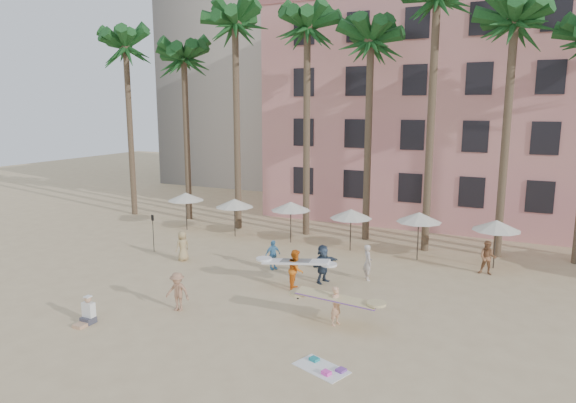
# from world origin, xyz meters

# --- Properties ---
(ground) EXTENTS (120.00, 120.00, 0.00)m
(ground) POSITION_xyz_m (0.00, 0.00, 0.00)
(ground) COLOR #D1B789
(ground) RESTS_ON ground
(pink_hotel) EXTENTS (35.00, 14.00, 16.00)m
(pink_hotel) POSITION_xyz_m (7.00, 26.00, 8.00)
(pink_hotel) COLOR #E09488
(pink_hotel) RESTS_ON ground
(palm_row) EXTENTS (44.40, 5.40, 16.30)m
(palm_row) POSITION_xyz_m (0.51, 15.00, 12.97)
(palm_row) COLOR brown
(palm_row) RESTS_ON ground
(umbrella_row) EXTENTS (22.50, 2.70, 2.73)m
(umbrella_row) POSITION_xyz_m (-3.00, 12.50, 2.33)
(umbrella_row) COLOR #332B23
(umbrella_row) RESTS_ON ground
(beach_towel) EXTENTS (2.03, 1.55, 0.14)m
(beach_towel) POSITION_xyz_m (2.81, -1.26, 0.03)
(beach_towel) COLOR white
(beach_towel) RESTS_ON ground
(carrier_yellow) EXTENTS (3.22, 1.05, 1.58)m
(carrier_yellow) POSITION_xyz_m (1.97, 2.17, 0.92)
(carrier_yellow) COLOR #E1A57E
(carrier_yellow) RESTS_ON ground
(carrier_white) EXTENTS (3.25, 1.27, 1.91)m
(carrier_white) POSITION_xyz_m (-1.17, 5.16, 1.01)
(carrier_white) COLOR orange
(carrier_white) RESTS_ON ground
(beachgoers) EXTENTS (16.36, 11.42, 1.90)m
(beachgoers) POSITION_xyz_m (-1.13, 6.43, 0.88)
(beachgoers) COLOR tan
(beachgoers) RESTS_ON ground
(paddle) EXTENTS (0.18, 0.04, 2.23)m
(paddle) POSITION_xyz_m (-11.45, 7.22, 1.41)
(paddle) COLOR black
(paddle) RESTS_ON ground
(seated_man) EXTENTS (0.49, 0.86, 1.12)m
(seated_man) POSITION_xyz_m (-6.97, -2.03, 0.39)
(seated_man) COLOR #3F3F4C
(seated_man) RESTS_ON ground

